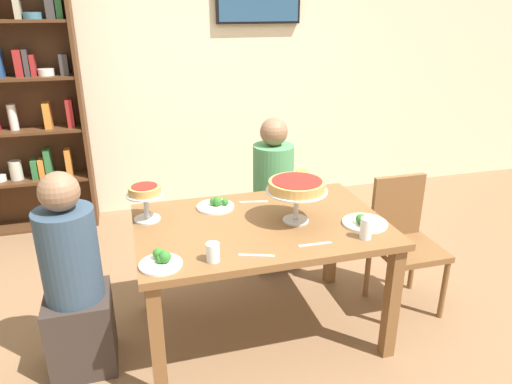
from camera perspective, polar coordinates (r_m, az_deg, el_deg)
ground_plane at (r=3.10m, az=0.52°, el=-16.16°), size 12.00×12.00×0.00m
rear_partition at (r=4.62m, az=-7.32°, el=15.35°), size 8.00×0.12×2.80m
dining_table at (r=2.75m, az=0.57°, el=-5.52°), size 1.41×0.93×0.74m
bookshelf at (r=4.51m, az=-27.10°, el=9.87°), size 1.10×0.30×2.21m
diner_far_right at (r=3.59m, az=2.03°, el=-1.43°), size 0.34×0.34×1.15m
diner_head_west at (r=2.74m, az=-20.89°, el=-10.85°), size 0.34×0.34×1.15m
chair_head_east at (r=3.25m, az=17.27°, el=-5.17°), size 0.40×0.40×0.87m
deep_dish_pizza_stand at (r=2.66m, az=4.92°, el=0.51°), size 0.35×0.35×0.25m
personal_pizza_stand at (r=2.75m, az=-13.16°, el=-0.34°), size 0.21×0.21×0.21m
salad_plate_near_diner at (r=2.74m, az=12.85°, el=-3.56°), size 0.25×0.25×0.07m
salad_plate_far_diner at (r=2.90m, az=-4.79°, el=-1.53°), size 0.23×0.23×0.07m
salad_plate_spare at (r=2.33m, az=-11.31°, el=-8.11°), size 0.21×0.21×0.07m
beer_glass_amber_tall at (r=3.15m, az=5.44°, el=1.36°), size 0.08×0.08×0.15m
water_glass_clear_near at (r=2.31m, az=-5.20°, el=-7.22°), size 0.07×0.07×0.09m
water_glass_clear_far at (r=2.58m, az=13.07°, el=-4.28°), size 0.06×0.06×0.12m
cutlery_fork_near at (r=2.37m, az=0.04°, el=-7.62°), size 0.17×0.08×0.00m
cutlery_knife_near at (r=2.98m, az=-0.27°, el=-1.17°), size 0.18×0.05×0.00m
cutlery_fork_far at (r=2.49m, az=7.09°, el=-6.24°), size 0.18×0.02×0.00m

